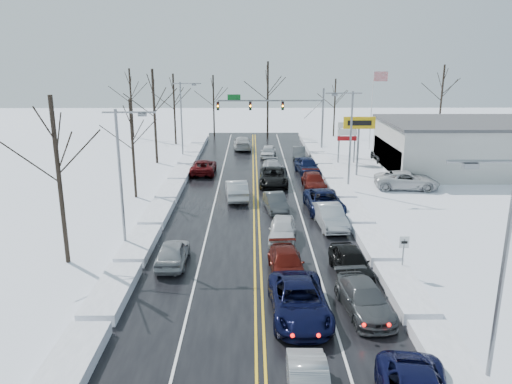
{
  "coord_description": "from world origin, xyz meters",
  "views": [
    {
      "loc": [
        -0.35,
        -34.05,
        12.29
      ],
      "look_at": [
        -0.04,
        0.68,
        2.5
      ],
      "focal_mm": 35.0,
      "sensor_mm": 36.0,
      "label": 1
    }
  ],
  "objects_px": {
    "traffic_signal_mast": "(282,109)",
    "flagpole": "(373,104)",
    "dealership_building": "(480,146)",
    "oncoming_car_0": "(237,199)",
    "tires_plus_sign": "(359,127)"
  },
  "relations": [
    {
      "from": "traffic_signal_mast",
      "to": "flagpole",
      "type": "height_order",
      "value": "flagpole"
    },
    {
      "from": "dealership_building",
      "to": "oncoming_car_0",
      "type": "xyz_separation_m",
      "value": [
        -25.64,
        -10.54,
        -2.66
      ]
    },
    {
      "from": "traffic_signal_mast",
      "to": "oncoming_car_0",
      "type": "relative_size",
      "value": 2.63
    },
    {
      "from": "traffic_signal_mast",
      "to": "dealership_building",
      "type": "bearing_deg",
      "value": -25.95
    },
    {
      "from": "traffic_signal_mast",
      "to": "tires_plus_sign",
      "type": "xyz_separation_m",
      "value": [
        7.05,
        -12.0,
        -0.49
      ]
    },
    {
      "from": "tires_plus_sign",
      "to": "oncoming_car_0",
      "type": "height_order",
      "value": "tires_plus_sign"
    },
    {
      "from": "traffic_signal_mast",
      "to": "flagpole",
      "type": "relative_size",
      "value": 1.33
    },
    {
      "from": "oncoming_car_0",
      "to": "dealership_building",
      "type": "bearing_deg",
      "value": -163.33
    },
    {
      "from": "flagpole",
      "to": "dealership_building",
      "type": "bearing_deg",
      "value": -53.73
    },
    {
      "from": "traffic_signal_mast",
      "to": "dealership_building",
      "type": "relative_size",
      "value": 0.65
    },
    {
      "from": "tires_plus_sign",
      "to": "dealership_building",
      "type": "height_order",
      "value": "tires_plus_sign"
    },
    {
      "from": "dealership_building",
      "to": "oncoming_car_0",
      "type": "distance_m",
      "value": 27.84
    },
    {
      "from": "traffic_signal_mast",
      "to": "oncoming_car_0",
      "type": "height_order",
      "value": "traffic_signal_mast"
    },
    {
      "from": "flagpole",
      "to": "tires_plus_sign",
      "type": "bearing_deg",
      "value": -108.44
    },
    {
      "from": "oncoming_car_0",
      "to": "traffic_signal_mast",
      "type": "bearing_deg",
      "value": -109.64
    }
  ]
}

